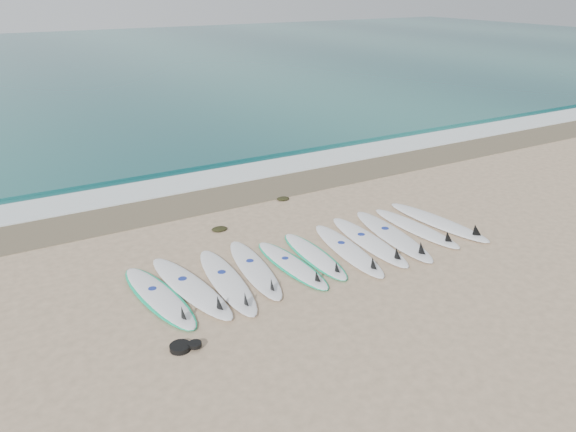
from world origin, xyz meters
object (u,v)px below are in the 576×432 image
surfboard_0 (160,297)px  surfboard_10 (440,222)px  surfboard_5 (315,256)px  leash_coil (184,347)px

surfboard_0 → surfboard_10: bearing=-7.1°
surfboard_5 → surfboard_10: surfboard_10 is taller
surfboard_0 → surfboard_5: surfboard_0 is taller
surfboard_0 → leash_coil: bearing=-101.9°
surfboard_0 → surfboard_10: surfboard_10 is taller
surfboard_5 → leash_coil: (-3.34, -1.54, 0.00)m
surfboard_10 → leash_coil: 6.84m
surfboard_5 → surfboard_10: size_ratio=0.83×
surfboard_5 → surfboard_0: bearing=-177.4°
surfboard_10 → leash_coil: size_ratio=6.18×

